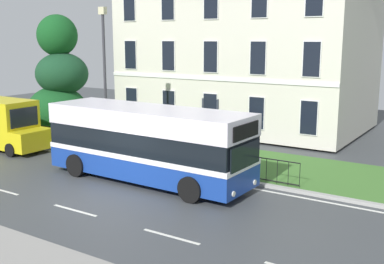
% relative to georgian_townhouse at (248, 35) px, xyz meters
% --- Properties ---
extents(ground_plane, '(60.00, 56.00, 0.18)m').
position_rel_georgian_townhouse_xyz_m(ground_plane, '(2.19, -14.55, -5.98)').
color(ground_plane, '#3D4144').
extents(georgian_townhouse, '(14.94, 9.46, 11.63)m').
position_rel_georgian_townhouse_xyz_m(georgian_townhouse, '(0.00, 0.00, 0.00)').
color(georgian_townhouse, beige).
rests_on(georgian_townhouse, ground_plane).
extents(iron_verge_railing, '(15.67, 0.04, 0.97)m').
position_rel_georgian_townhouse_xyz_m(iron_verge_railing, '(-0.00, -11.13, -5.34)').
color(iron_verge_railing, black).
rests_on(iron_verge_railing, ground_plane).
extents(evergreen_tree, '(3.74, 3.72, 7.43)m').
position_rel_georgian_townhouse_xyz_m(evergreen_tree, '(-9.01, -7.84, -3.14)').
color(evergreen_tree, '#423328').
rests_on(evergreen_tree, ground_plane).
extents(single_decker_bus, '(8.94, 2.86, 3.01)m').
position_rel_georgian_townhouse_xyz_m(single_decker_bus, '(2.17, -13.24, -4.38)').
color(single_decker_bus, navy).
rests_on(single_decker_bus, ground_plane).
extents(white_panel_van, '(5.04, 2.18, 2.60)m').
position_rel_georgian_townhouse_xyz_m(white_panel_van, '(-7.82, -12.80, -4.64)').
color(white_panel_van, gold).
rests_on(white_panel_van, ground_plane).
extents(street_lamp_post, '(0.36, 0.24, 7.11)m').
position_rel_georgian_townhouse_xyz_m(street_lamp_post, '(-2.72, -10.42, -1.79)').
color(street_lamp_post, '#333338').
rests_on(street_lamp_post, ground_plane).
extents(litter_bin, '(0.45, 0.45, 1.07)m').
position_rel_georgian_townhouse_xyz_m(litter_bin, '(1.62, -10.81, -5.31)').
color(litter_bin, black).
rests_on(litter_bin, ground_plane).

